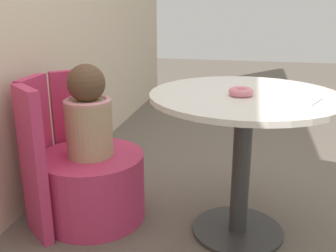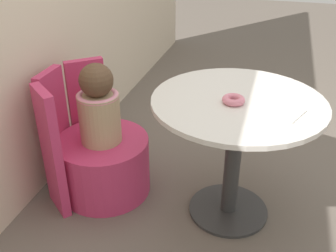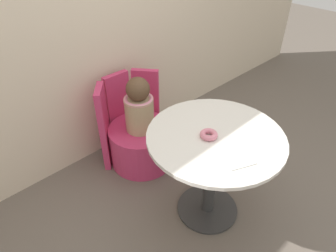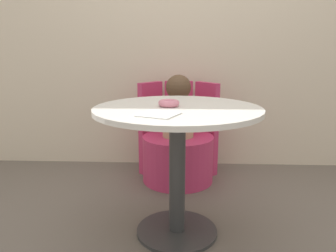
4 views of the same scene
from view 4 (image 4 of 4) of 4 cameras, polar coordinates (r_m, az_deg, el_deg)
ground_plane at (r=1.96m, az=3.05°, el=-17.33°), size 12.00×12.00×0.00m
back_wall at (r=2.82m, az=3.15°, el=17.34°), size 6.00×0.06×2.40m
round_table at (r=1.70m, az=1.65°, el=-2.20°), size 0.86×0.86×0.71m
tub_chair at (r=2.54m, az=1.74°, el=-5.64°), size 0.54×0.54×0.35m
booth_backrest at (r=2.70m, az=1.83°, el=-0.18°), size 0.64×0.23×0.74m
child_figure at (r=2.44m, az=1.80°, el=3.11°), size 0.23×0.23×0.46m
donut at (r=1.69m, az=0.15°, el=4.01°), size 0.11×0.11×0.03m
paper_napkin at (r=1.46m, az=-1.63°, el=2.03°), size 0.21×0.21×0.01m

